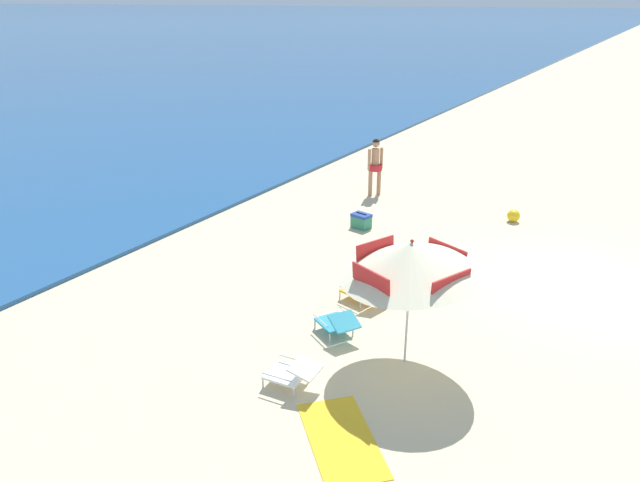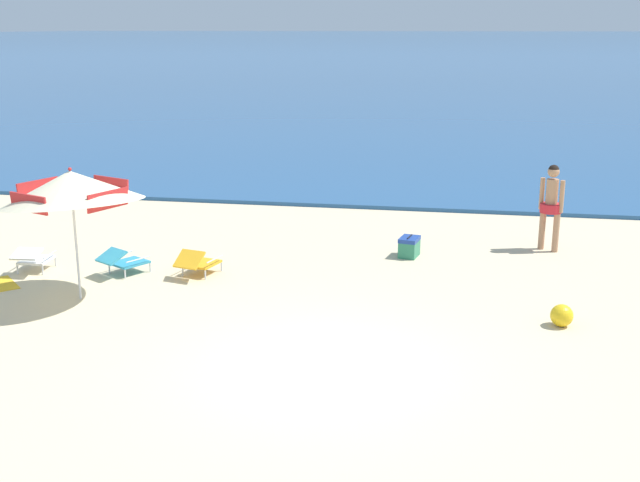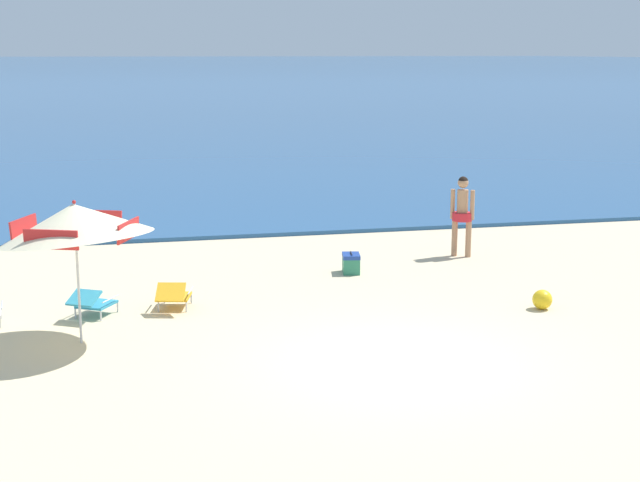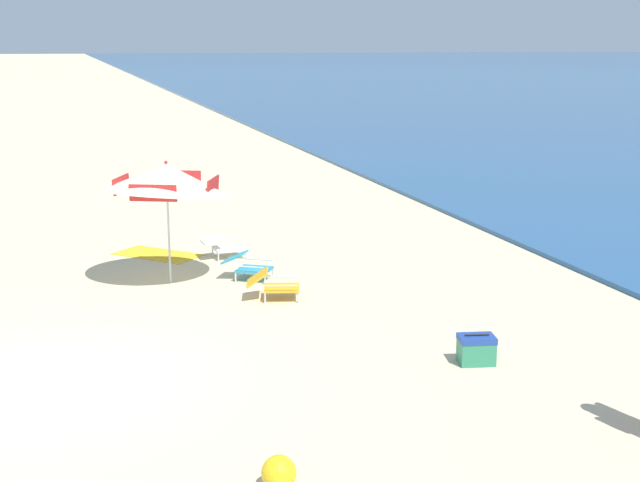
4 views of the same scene
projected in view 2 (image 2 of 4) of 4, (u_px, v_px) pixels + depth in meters
The scene contains 9 objects.
ground_plane at pixel (321, 366), 10.74m from camera, with size 800.00×800.00×0.00m, color beige.
ocean_water at pixel (463, 36), 399.57m from camera, with size 800.00×800.00×0.10m, color #235184.
beach_umbrella_striped_main at pixel (71, 187), 12.88m from camera, with size 3.36×3.36×2.35m.
lounge_chair_under_umbrella at pixel (123, 260), 14.63m from camera, with size 0.90×1.02×0.51m.
lounge_chair_beside_umbrella at pixel (198, 262), 14.55m from camera, with size 0.74×1.00×0.53m.
lounge_chair_facing_sea at pixel (33, 258), 14.78m from camera, with size 0.62×0.90×0.49m.
person_standing_near_shore at pixel (551, 201), 16.02m from camera, with size 0.46×0.44×1.79m.
cooler_box at pixel (409, 247), 15.81m from camera, with size 0.44×0.55×0.43m.
beach_ball at pixel (562, 315), 12.12m from camera, with size 0.35×0.35×0.35m, color yellow.
Camera 2 is at (1.75, -9.76, 4.48)m, focal length 44.14 mm.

